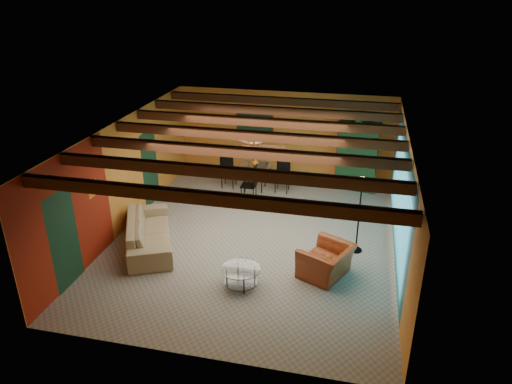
% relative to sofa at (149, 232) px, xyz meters
% --- Properties ---
extents(room, '(6.52, 8.01, 2.71)m').
position_rel_sofa_xyz_m(room, '(2.30, 0.95, 2.01)').
color(room, gray).
rests_on(room, ground).
extents(sofa, '(1.89, 2.60, 0.71)m').
position_rel_sofa_xyz_m(sofa, '(0.00, 0.00, 0.00)').
color(sofa, '#907F5D').
rests_on(sofa, ground).
extents(armchair, '(1.26, 1.33, 0.68)m').
position_rel_sofa_xyz_m(armchair, '(4.10, -0.30, -0.02)').
color(armchair, maroon).
rests_on(armchair, ground).
extents(coffee_table, '(1.02, 1.02, 0.42)m').
position_rel_sofa_xyz_m(coffee_table, '(2.46, -1.06, -0.15)').
color(coffee_table, white).
rests_on(coffee_table, ground).
extents(dining_table, '(2.02, 2.02, 1.05)m').
position_rel_sofa_xyz_m(dining_table, '(1.65, 3.75, 0.17)').
color(dining_table, silver).
rests_on(dining_table, ground).
extents(armoire, '(1.18, 0.75, 1.92)m').
position_rel_sofa_xyz_m(armoire, '(4.50, 4.53, 0.61)').
color(armoire, maroon).
rests_on(armoire, ground).
extents(floor_lamp, '(0.37, 0.37, 1.77)m').
position_rel_sofa_xyz_m(floor_lamp, '(4.68, 0.84, 0.53)').
color(floor_lamp, black).
rests_on(floor_lamp, ground).
extents(ceiling_fan, '(1.50, 1.50, 0.44)m').
position_rel_sofa_xyz_m(ceiling_fan, '(2.30, 0.83, 2.01)').
color(ceiling_fan, '#472614').
rests_on(ceiling_fan, ceiling).
extents(painting, '(1.05, 0.03, 0.65)m').
position_rel_sofa_xyz_m(painting, '(1.40, 4.79, 1.30)').
color(painting, black).
rests_on(painting, wall_back).
extents(potted_plant, '(0.46, 0.41, 0.45)m').
position_rel_sofa_xyz_m(potted_plant, '(4.50, 4.53, 1.79)').
color(potted_plant, '#26661E').
rests_on(potted_plant, armoire).
extents(vase, '(0.25, 0.25, 0.21)m').
position_rel_sofa_xyz_m(vase, '(1.65, 3.75, 0.80)').
color(vase, orange).
rests_on(vase, dining_table).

